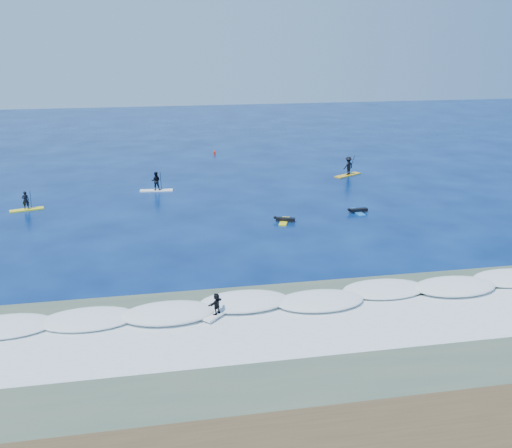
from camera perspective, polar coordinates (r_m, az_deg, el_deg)
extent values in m
plane|color=#031341|center=(40.08, 0.75, -1.57)|extent=(160.00, 160.00, 0.00)
cube|color=#453420|center=(21.94, 12.54, -20.83)|extent=(90.00, 5.00, 0.08)
cube|color=#3D5342|center=(27.72, 6.51, -11.35)|extent=(90.00, 13.00, 0.01)
cube|color=white|center=(31.11, 4.38, -7.78)|extent=(40.00, 6.00, 0.30)
cube|color=silver|center=(28.56, 5.93, -10.39)|extent=(34.00, 5.00, 0.02)
cube|color=yellow|center=(50.36, -21.94, 1.33)|extent=(2.71, 1.32, 0.09)
imported|color=black|center=(50.15, -22.05, 2.21)|extent=(0.63, 0.49, 1.51)
cylinder|color=black|center=(50.19, -21.60, 2.21)|extent=(0.20, 0.59, 1.76)
cube|color=black|center=(50.41, -21.49, 1.30)|extent=(0.11, 0.03, 0.26)
cube|color=white|center=(53.30, -9.93, 3.32)|extent=(3.03, 1.02, 0.10)
imported|color=black|center=(53.07, -9.98, 4.26)|extent=(0.89, 0.72, 1.71)
cylinder|color=black|center=(53.05, -9.50, 4.21)|extent=(0.11, 0.69, 1.99)
cube|color=black|center=(53.29, -9.44, 3.23)|extent=(0.12, 0.03, 0.30)
cube|color=gold|center=(59.10, 9.16, 4.86)|extent=(3.20, 2.28, 0.11)
imported|color=black|center=(58.88, 9.21, 5.79)|extent=(1.38, 1.18, 1.85)
cylinder|color=black|center=(59.25, 9.52, 5.78)|extent=(0.40, 0.67, 2.16)
cube|color=black|center=(59.48, 9.46, 4.82)|extent=(0.13, 0.03, 0.32)
cube|color=yellow|center=(43.86, 2.84, 0.27)|extent=(1.26, 2.16, 0.10)
cube|color=black|center=(43.79, 2.97, 0.48)|extent=(1.49, 0.87, 0.24)
sphere|color=black|center=(43.87, 1.91, 0.66)|extent=(0.24, 0.24, 0.24)
cube|color=blue|center=(46.80, 10.09, 1.19)|extent=(0.69, 2.17, 0.10)
cube|color=black|center=(46.79, 10.21, 1.40)|extent=(1.50, 0.47, 0.24)
sphere|color=black|center=(46.44, 9.27, 1.45)|extent=(0.24, 0.24, 0.24)
cube|color=white|center=(29.38, -3.94, -9.03)|extent=(1.51, 1.51, 0.09)
imported|color=black|center=(29.10, -3.97, -7.97)|extent=(0.97, 0.97, 1.12)
cylinder|color=red|center=(68.61, -4.18, 7.07)|extent=(0.26, 0.26, 0.43)
cone|color=red|center=(68.55, -4.19, 7.33)|extent=(0.19, 0.19, 0.21)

